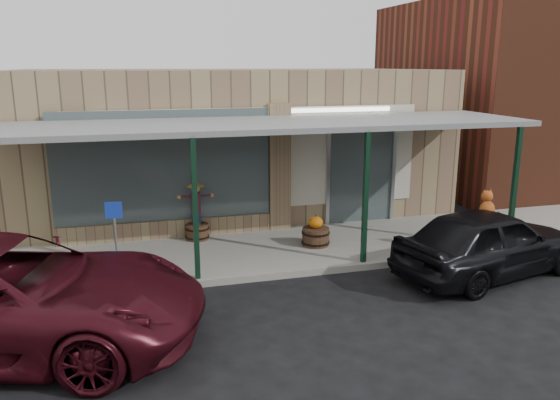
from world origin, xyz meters
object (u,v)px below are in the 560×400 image
object	(u,v)px
handicap_sign	(115,230)
parked_sedan	(489,242)
barrel_pumpkin	(316,234)
car_maroon	(1,296)
barrel_scarecrow	(197,220)

from	to	relation	value
handicap_sign	parked_sedan	distance (m)	7.66
barrel_pumpkin	handicap_sign	xyz separation A→B (m)	(-4.51, -0.95, 0.76)
barrel_pumpkin	parked_sedan	world-z (taller)	parked_sedan
handicap_sign	car_maroon	xyz separation A→B (m)	(-1.67, -2.11, -0.31)
barrel_scarecrow	barrel_pumpkin	distance (m)	2.94
barrel_scarecrow	parked_sedan	size ratio (longest dim) A/B	0.32
barrel_scarecrow	car_maroon	distance (m)	5.55
barrel_pumpkin	parked_sedan	bearing A→B (deg)	-38.69
handicap_sign	car_maroon	bearing A→B (deg)	-122.36
car_maroon	barrel_pumpkin	bearing A→B (deg)	-48.84
barrel_scarecrow	barrel_pumpkin	size ratio (longest dim) A/B	1.77
barrel_pumpkin	car_maroon	xyz separation A→B (m)	(-6.18, -3.07, 0.45)
barrel_pumpkin	car_maroon	world-z (taller)	car_maroon
barrel_scarecrow	handicap_sign	distance (m)	2.90
parked_sedan	car_maroon	size ratio (longest dim) A/B	0.74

